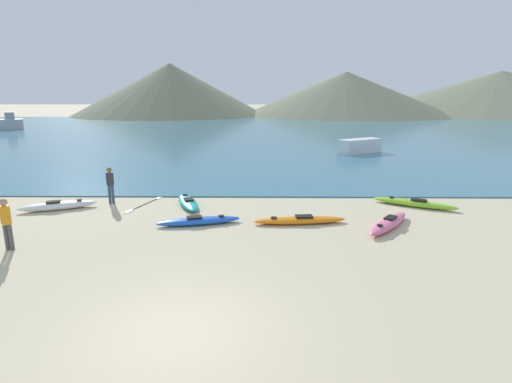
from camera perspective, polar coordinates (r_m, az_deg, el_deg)
ground_plane at (r=8.72m, az=-11.35°, el=-19.21°), size 400.00×400.00×0.00m
bay_water at (r=53.37m, az=-1.21°, el=8.61°), size 160.00×70.00×0.06m
far_hill_left at (r=98.44m, az=-12.11°, el=14.06°), size 44.94×44.94×11.89m
far_hill_midleft at (r=100.03m, az=12.71°, el=13.50°), size 49.79×49.79×10.08m
far_hill_midright at (r=126.76m, az=30.31°, el=11.83°), size 43.11×43.11×9.42m
far_hill_right at (r=124.15m, az=31.47°, el=12.00°), size 72.00×72.00×10.78m
kayak_on_sand_0 at (r=15.02m, az=-8.20°, el=-4.17°), size 3.17×1.35×0.32m
kayak_on_sand_1 at (r=18.54m, az=21.68°, el=-1.55°), size 3.35×2.25×0.34m
kayak_on_sand_2 at (r=17.63m, az=-9.68°, el=-1.51°), size 1.63×2.97×0.34m
kayak_on_sand_3 at (r=15.08m, az=6.21°, el=-4.08°), size 3.56×1.01×0.30m
kayak_on_sand_4 at (r=18.71m, az=-26.45°, el=-1.83°), size 3.07×1.78×0.38m
kayak_on_sand_5 at (r=15.32m, az=18.43°, el=-4.31°), size 2.43×2.93×0.36m
person_near_foreground at (r=14.43m, az=-32.10°, el=-3.58°), size 0.33×0.29×1.65m
person_near_waterline at (r=18.64m, az=-20.10°, el=1.17°), size 0.33×0.29×1.64m
moored_boat_0 at (r=65.92m, az=-31.94°, el=8.28°), size 4.37×3.78×2.33m
moored_boat_1 at (r=34.05m, az=14.62°, el=6.32°), size 3.89×3.05×1.13m
loose_paddle at (r=18.23m, az=-15.58°, el=-1.75°), size 0.99×2.71×0.03m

